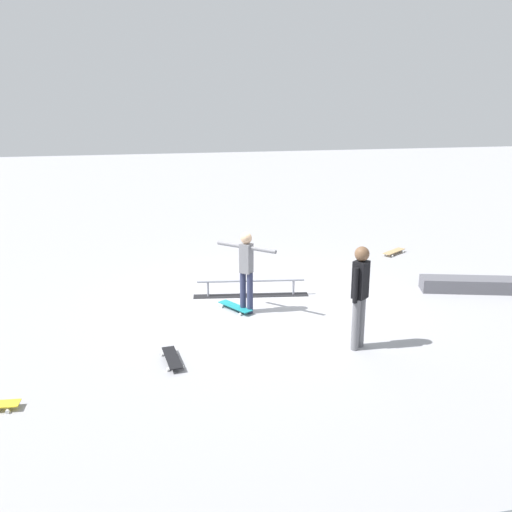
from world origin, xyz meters
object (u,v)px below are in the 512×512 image
at_px(grind_rail, 251,289).
at_px(bystander_black_shirt, 360,292).
at_px(skate_ledge, 473,285).
at_px(skater_main, 246,267).
at_px(loose_skateboard_black, 172,358).
at_px(loose_skateboard_natural, 394,251).
at_px(skateboard_main, 235,307).

height_order(grind_rail, bystander_black_shirt, bystander_black_shirt).
bearing_deg(skate_ledge, grind_rail, -8.72).
bearing_deg(grind_rail, skater_main, 81.43).
relative_size(grind_rail, loose_skateboard_black, 2.92).
xyz_separation_m(skater_main, bystander_black_shirt, (-1.48, 1.93, 0.06)).
xyz_separation_m(bystander_black_shirt, loose_skateboard_black, (3.02, -0.11, -0.90)).
distance_m(bystander_black_shirt, loose_skateboard_natural, 6.03).
relative_size(skater_main, skateboard_main, 1.99).
bearing_deg(skate_ledge, loose_skateboard_black, 16.94).
relative_size(skateboard_main, loose_skateboard_black, 0.97).
bearing_deg(grind_rail, skateboard_main, 66.09).
xyz_separation_m(skateboard_main, loose_skateboard_natural, (-4.76, -3.04, 0.00)).
distance_m(skater_main, loose_skateboard_natural, 5.62).
bearing_deg(skater_main, skate_ledge, 45.57).
relative_size(skate_ledge, skater_main, 1.38).
xyz_separation_m(loose_skateboard_natural, loose_skateboard_black, (6.10, 4.99, 0.00)).
relative_size(skateboard_main, bystander_black_shirt, 0.46).
bearing_deg(grind_rail, bystander_black_shirt, 121.81).
relative_size(skater_main, bystander_black_shirt, 0.91).
bearing_deg(skateboard_main, loose_skateboard_natural, 91.65).
relative_size(grind_rail, skateboard_main, 3.02).
bearing_deg(skater_main, loose_skateboard_black, -86.55).
distance_m(bystander_black_shirt, loose_skateboard_black, 3.15).
height_order(skater_main, loose_skateboard_black, skater_main).
bearing_deg(skate_ledge, bystander_black_shirt, 31.10).
relative_size(skate_ledge, loose_skateboard_black, 2.66).
height_order(grind_rail, loose_skateboard_natural, grind_rail).
bearing_deg(loose_skateboard_black, skater_main, 133.58).
bearing_deg(loose_skateboard_black, bystander_black_shirt, 81.79).
xyz_separation_m(skate_ledge, bystander_black_shirt, (3.46, 2.08, 0.83)).
xyz_separation_m(grind_rail, skater_main, (0.27, 0.87, 0.76)).
bearing_deg(skate_ledge, loose_skateboard_natural, -83.00).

